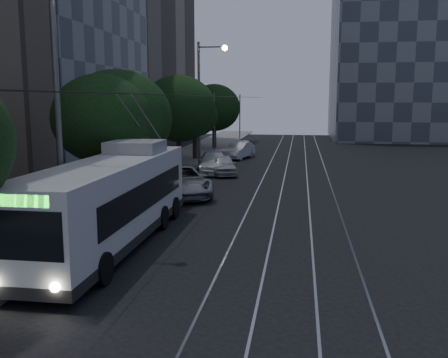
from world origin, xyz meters
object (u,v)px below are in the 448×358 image
car_white_a (223,165)px  car_white_b (214,162)px  pickup_silver (180,181)px  streetlamp_near (67,78)px  trolleybus (112,200)px  car_white_c (239,150)px  car_white_d (243,147)px  streetlamp_far (204,93)px

car_white_a → car_white_b: car_white_b is taller
pickup_silver → car_white_b: bearing=62.8°
pickup_silver → streetlamp_near: (-1.46, -10.26, 5.28)m
trolleybus → car_white_a: trolleybus is taller
car_white_a → car_white_c: bearing=75.0°
car_white_d → streetlamp_far: streetlamp_far is taller
car_white_d → car_white_a: bearing=-99.1°
car_white_a → pickup_silver: bearing=-114.1°
car_white_c → streetlamp_near: streetlamp_near is taller
car_white_a → streetlamp_near: streetlamp_near is taller
car_white_d → streetlamp_far: size_ratio=0.45×
trolleybus → pickup_silver: 9.79m
car_white_b → car_white_c: car_white_b is taller
car_white_c → streetlamp_far: 8.30m
streetlamp_near → trolleybus: bearing=21.7°
car_white_a → streetlamp_near: bearing=-113.8°
car_white_b → streetlamp_near: 20.04m
car_white_c → car_white_d: (0.09, 2.84, 0.01)m
trolleybus → streetlamp_far: bearing=91.9°
pickup_silver → streetlamp_near: bearing=-122.9°
car_white_d → streetlamp_far: 10.60m
car_white_b → streetlamp_near: size_ratio=0.52×
car_white_b → streetlamp_far: (-1.25, 2.90, 5.13)m
car_white_a → car_white_d: size_ratio=0.94×
car_white_c → car_white_b: bearing=-79.9°
car_white_b → streetlamp_near: streetlamp_near is taller
trolleybus → car_white_a: 17.95m
car_white_d → pickup_silver: bearing=-102.5°
car_white_b → car_white_d: 11.96m
car_white_a → car_white_d: bearing=74.5°
car_white_a → car_white_d: (0.00, 12.78, 0.04)m
pickup_silver → car_white_b: size_ratio=1.16×
pickup_silver → car_white_d: size_ratio=1.39×
trolleybus → streetlamp_far: (-0.69, 21.61, 4.20)m
pickup_silver → streetlamp_far: streetlamp_far is taller
pickup_silver → streetlamp_far: size_ratio=0.63×
streetlamp_near → car_white_c: bearing=84.8°
car_white_a → car_white_b: 1.20m
pickup_silver → car_white_a: (1.22, 8.11, -0.15)m
streetlamp_near → streetlamp_far: (0.59, 22.12, -0.24)m
trolleybus → car_white_d: 30.69m
trolleybus → car_white_c: bearing=87.3°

